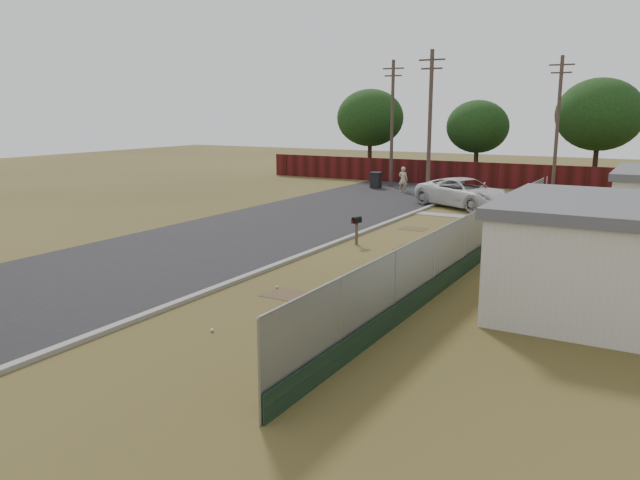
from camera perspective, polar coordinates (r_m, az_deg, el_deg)
The scene contains 12 objects.
ground at distance 22.85m, azimuth 5.46°, elevation -2.14°, with size 120.00×120.00×0.00m, color brown.
street at distance 32.87m, azimuth 0.47°, elevation 2.20°, with size 15.10×60.00×0.12m.
chainlink_fence at distance 22.59m, azimuth 13.82°, elevation -0.52°, with size 0.10×27.06×2.02m.
privacy_fence at distance 47.92m, azimuth 11.24°, elevation 6.05°, with size 30.00×0.12×1.80m, color #490F12.
utility_poles at distance 42.87m, azimuth 12.58°, elevation 10.43°, with size 12.60×8.24×9.00m.
horizon_trees at distance 44.60m, azimuth 19.31°, elevation 10.02°, with size 33.32×31.94×7.78m.
fire_hydrant at distance 12.21m, azimuth -4.58°, elevation -12.52°, with size 0.50×0.50×0.96m.
mailbox at distance 25.78m, azimuth 3.37°, elevation 1.61°, with size 0.28×0.52×1.18m.
pickup_truck at distance 36.83m, azimuth 13.12°, elevation 4.22°, with size 2.78×6.04×1.68m, color silver.
pedestrian at distance 42.91m, azimuth 7.60°, elevation 5.50°, with size 0.64×0.42×1.75m, color tan.
trash_bin at distance 45.17m, azimuth 5.13°, elevation 5.50°, with size 0.81×0.83×1.15m.
scattered_litter at distance 20.58m, azimuth 1.78°, elevation -3.53°, with size 2.06×13.04×0.07m.
Camera 1 is at (9.00, -20.28, 5.45)m, focal length 35.00 mm.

